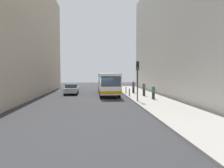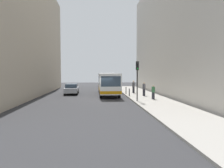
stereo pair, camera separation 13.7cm
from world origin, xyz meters
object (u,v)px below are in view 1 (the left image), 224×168
at_px(bollard_mid, 126,90).
at_px(pedestrian_mid_sidewalk, 144,89).
at_px(traffic_light, 138,74).
at_px(bollard_near, 129,92).
at_px(bus, 108,82).
at_px(car_beside_bus, 72,89).
at_px(pedestrian_near_signal, 153,92).
at_px(pedestrian_far_sidewalk, 133,87).

relative_size(bollard_mid, pedestrian_mid_sidewalk, 0.54).
xyz_separation_m(traffic_light, bollard_near, (-0.10, 4.43, -2.38)).
relative_size(traffic_light, pedestrian_mid_sidewalk, 2.35).
bearing_deg(bus, traffic_light, 107.75).
distance_m(car_beside_bus, pedestrian_near_signal, 12.31).
bearing_deg(bus, pedestrian_mid_sidewalk, 143.40).
xyz_separation_m(car_beside_bus, bollard_near, (7.64, -4.38, -0.16)).
bearing_deg(bollard_near, traffic_light, -88.71).
distance_m(bus, car_beside_bus, 5.32).
distance_m(bus, traffic_light, 8.45).
height_order(bollard_mid, pedestrian_near_signal, pedestrian_near_signal).
bearing_deg(pedestrian_mid_sidewalk, traffic_light, -2.16).
bearing_deg(pedestrian_mid_sidewalk, bollard_mid, -123.63).
height_order(traffic_light, bollard_near, traffic_light).
distance_m(traffic_light, bollard_mid, 7.62).
relative_size(bollard_near, pedestrian_near_signal, 0.60).
bearing_deg(traffic_light, pedestrian_far_sidewalk, 82.09).
height_order(bus, pedestrian_mid_sidewalk, bus).
distance_m(pedestrian_mid_sidewalk, pedestrian_far_sidewalk, 3.76).
bearing_deg(pedestrian_near_signal, pedestrian_mid_sidewalk, 23.44).
height_order(traffic_light, pedestrian_near_signal, traffic_light).
height_order(pedestrian_near_signal, pedestrian_mid_sidewalk, pedestrian_mid_sidewalk).
height_order(pedestrian_mid_sidewalk, pedestrian_far_sidewalk, pedestrian_far_sidewalk).
xyz_separation_m(bus, pedestrian_mid_sidewalk, (4.40, -3.25, -0.70)).
relative_size(car_beside_bus, pedestrian_mid_sidewalk, 2.55).
bearing_deg(traffic_light, pedestrian_mid_sidewalk, 68.71).
bearing_deg(bollard_near, car_beside_bus, 150.18).
distance_m(traffic_light, pedestrian_mid_sidewalk, 5.42).
xyz_separation_m(pedestrian_near_signal, pedestrian_mid_sidewalk, (-0.26, 3.31, 0.09)).
bearing_deg(pedestrian_far_sidewalk, pedestrian_near_signal, -86.93).
relative_size(pedestrian_near_signal, pedestrian_far_sidewalk, 0.89).
xyz_separation_m(car_beside_bus, bollard_mid, (7.64, -1.56, -0.16)).
bearing_deg(pedestrian_far_sidewalk, car_beside_bus, 172.96).
bearing_deg(bollard_mid, bollard_near, -90.00).
distance_m(pedestrian_near_signal, pedestrian_far_sidewalk, 7.07).
distance_m(bus, bollard_mid, 2.80).
distance_m(bollard_mid, pedestrian_mid_sidewalk, 3.22).
height_order(car_beside_bus, bollard_near, car_beside_bus).
height_order(traffic_light, bollard_mid, traffic_light).
bearing_deg(pedestrian_near_signal, traffic_light, 142.50).
xyz_separation_m(car_beside_bus, pedestrian_near_signal, (9.83, -7.41, 0.15)).
height_order(pedestrian_near_signal, pedestrian_far_sidewalk, pedestrian_far_sidewalk).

